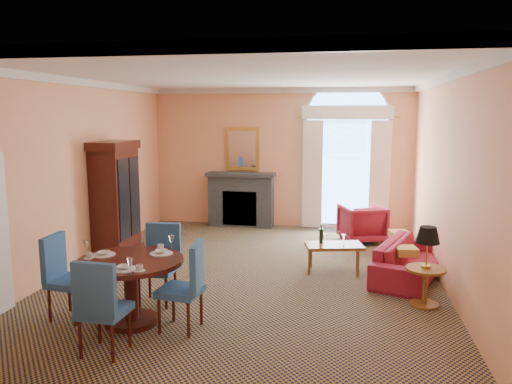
% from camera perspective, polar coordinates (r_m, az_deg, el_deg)
% --- Properties ---
extents(ground, '(7.50, 7.50, 0.00)m').
position_cam_1_polar(ground, '(8.29, -0.62, -9.45)').
color(ground, '#14163F').
rests_on(ground, ground).
extents(room_envelope, '(6.04, 7.52, 3.45)m').
position_cam_1_polar(room_envelope, '(8.53, 0.03, 8.24)').
color(room_envelope, '#F8A976').
rests_on(room_envelope, ground).
extents(armoire, '(0.61, 1.08, 2.12)m').
position_cam_1_polar(armoire, '(9.65, -15.77, -0.91)').
color(armoire, black).
rests_on(armoire, ground).
extents(dining_table, '(1.32, 1.32, 1.03)m').
position_cam_1_polar(dining_table, '(6.48, -14.13, -9.37)').
color(dining_table, black).
rests_on(dining_table, ground).
extents(dining_chair_north, '(0.51, 0.53, 1.09)m').
position_cam_1_polar(dining_chair_north, '(7.15, -10.89, -7.37)').
color(dining_chair_north, '#24528E').
rests_on(dining_chair_north, ground).
extents(dining_chair_south, '(0.51, 0.53, 1.09)m').
position_cam_1_polar(dining_chair_south, '(5.69, -17.44, -11.94)').
color(dining_chair_south, '#24528E').
rests_on(dining_chair_south, ground).
extents(dining_chair_east, '(0.55, 0.54, 1.09)m').
position_cam_1_polar(dining_chair_east, '(6.14, -7.77, -10.03)').
color(dining_chair_east, '#24528E').
rests_on(dining_chair_east, ground).
extents(dining_chair_west, '(0.55, 0.55, 1.09)m').
position_cam_1_polar(dining_chair_west, '(6.90, -21.22, -8.43)').
color(dining_chair_west, '#24528E').
rests_on(dining_chair_west, ground).
extents(sofa, '(1.43, 2.17, 0.59)m').
position_cam_1_polar(sofa, '(8.46, 17.20, -7.37)').
color(sofa, maroon).
rests_on(sofa, ground).
extents(armchair, '(1.06, 1.08, 0.77)m').
position_cam_1_polar(armchair, '(10.49, 12.02, -3.54)').
color(armchair, maroon).
rests_on(armchair, ground).
extents(coffee_table, '(1.02, 0.72, 0.79)m').
position_cam_1_polar(coffee_table, '(8.43, 8.84, -6.16)').
color(coffee_table, brown).
rests_on(coffee_table, ground).
extents(side_table, '(0.54, 0.54, 1.09)m').
position_cam_1_polar(side_table, '(7.20, 18.92, -7.00)').
color(side_table, brown).
rests_on(side_table, ground).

